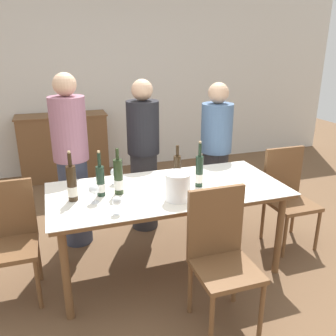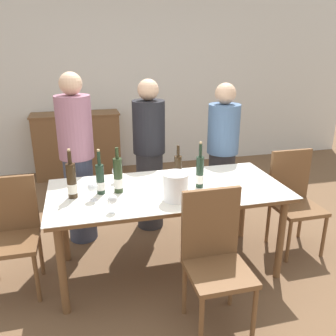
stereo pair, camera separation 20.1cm
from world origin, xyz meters
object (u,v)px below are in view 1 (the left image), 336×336
object	(u,v)px
wine_glass_2	(94,190)
person_guest_right	(216,156)
wine_bottle_4	(177,171)
ice_bucket	(178,186)
chair_left_end	(8,234)
wine_glass_0	(115,173)
wine_bottle_0	(118,178)
chair_right_end	(287,191)
wine_bottle_1	(72,184)
dining_table	(168,196)
wine_bottle_3	(101,181)
chair_near_front	(221,250)
sideboard_cabinet	(64,147)
wine_bottle_2	(199,172)
wine_glass_1	(117,202)
person_host	(72,163)
wine_glass_3	(178,178)
person_guest_left	(144,157)

from	to	relation	value
wine_glass_2	person_guest_right	xyz separation A→B (m)	(1.39, 0.80, -0.10)
person_guest_right	wine_bottle_4	bearing A→B (deg)	-136.26
ice_bucket	chair_left_end	xyz separation A→B (m)	(-1.28, 0.32, -0.36)
wine_glass_0	wine_glass_2	bearing A→B (deg)	-123.03
ice_bucket	person_guest_right	xyz separation A→B (m)	(0.77, 0.94, -0.11)
wine_bottle_0	chair_left_end	distance (m)	0.95
ice_bucket	chair_right_end	world-z (taller)	ice_bucket
wine_bottle_1	chair_left_end	world-z (taller)	wine_bottle_1
dining_table	wine_bottle_3	world-z (taller)	wine_bottle_3
wine_bottle_0	chair_near_front	bearing A→B (deg)	-51.13
wine_bottle_3	wine_glass_0	bearing A→B (deg)	54.90
wine_bottle_3	wine_bottle_4	world-z (taller)	wine_bottle_3
sideboard_cabinet	wine_bottle_2	size ratio (longest dim) A/B	3.23
chair_left_end	wine_bottle_2	bearing A→B (deg)	-4.61
sideboard_cabinet	wine_glass_1	xyz separation A→B (m)	(0.23, -3.01, 0.39)
wine_glass_2	person_guest_right	bearing A→B (deg)	29.74
wine_bottle_3	person_host	distance (m)	0.72
wine_glass_3	chair_right_end	world-z (taller)	chair_right_end
chair_left_end	ice_bucket	bearing A→B (deg)	-14.17
chair_near_front	person_guest_left	world-z (taller)	person_guest_left
wine_glass_0	chair_right_end	bearing A→B (deg)	-5.30
person_guest_left	ice_bucket	bearing A→B (deg)	-90.20
sideboard_cabinet	chair_left_end	world-z (taller)	sideboard_cabinet
person_host	chair_left_end	bearing A→B (deg)	-130.58
wine_glass_3	person_guest_right	xyz separation A→B (m)	(0.71, 0.75, -0.10)
wine_glass_1	chair_right_end	size ratio (longest dim) A/B	0.14
sideboard_cabinet	dining_table	bearing A→B (deg)	-74.99
wine_bottle_0	person_guest_right	xyz separation A→B (m)	(1.18, 0.68, -0.13)
chair_near_front	person_host	distance (m)	1.69
sideboard_cabinet	wine_glass_3	distance (m)	2.87
ice_bucket	wine_glass_0	bearing A→B (deg)	129.91
dining_table	chair_right_end	world-z (taller)	chair_right_end
person_host	person_guest_right	distance (m)	1.50
chair_left_end	wine_glass_1	bearing A→B (deg)	-27.81
wine_glass_0	wine_glass_2	size ratio (longest dim) A/B	0.94
chair_left_end	chair_near_front	size ratio (longest dim) A/B	0.94
wine_bottle_1	wine_bottle_4	world-z (taller)	wine_bottle_1
dining_table	chair_left_end	xyz separation A→B (m)	(-1.27, 0.09, -0.18)
person_guest_left	chair_left_end	bearing A→B (deg)	-150.12
chair_left_end	person_guest_left	bearing A→B (deg)	29.88
person_guest_left	person_guest_right	bearing A→B (deg)	-8.63
wine_bottle_1	person_guest_right	size ratio (longest dim) A/B	0.26
wine_glass_0	wine_glass_1	world-z (taller)	wine_glass_0
chair_left_end	chair_right_end	world-z (taller)	chair_right_end
wine_bottle_0	wine_glass_3	xyz separation A→B (m)	(0.47, -0.07, -0.03)
wine_glass_3	person_guest_left	xyz separation A→B (m)	(-0.06, 0.87, -0.08)
wine_bottle_3	wine_glass_3	xyz separation A→B (m)	(0.62, -0.08, -0.02)
chair_near_front	wine_bottle_4	bearing A→B (deg)	94.42
chair_near_front	wine_bottle_1	bearing A→B (deg)	143.52
wine_bottle_2	chair_right_end	bearing A→B (deg)	7.21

